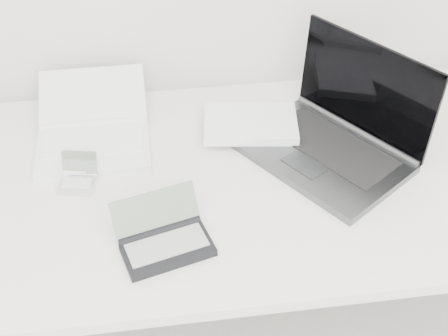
{
  "coord_description": "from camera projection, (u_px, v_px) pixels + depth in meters",
  "views": [
    {
      "loc": [
        -0.18,
        0.4,
        1.75
      ],
      "look_at": [
        -0.03,
        1.51,
        0.79
      ],
      "focal_mm": 50.0,
      "sensor_mm": 36.0,
      "label": 1
    }
  ],
  "objects": [
    {
      "name": "desk",
      "position": [
        234.0,
        189.0,
        1.57
      ],
      "size": [
        1.6,
        0.8,
        0.73
      ],
      "color": "white",
      "rests_on": "ground"
    },
    {
      "name": "netbook_open_white",
      "position": [
        93.0,
        133.0,
        1.64
      ],
      "size": [
        0.29,
        0.37,
        0.1
      ],
      "rotation": [
        0.0,
        0.0,
        0.0
      ],
      "color": "white",
      "rests_on": "desk"
    },
    {
      "name": "palmtop_charcoal",
      "position": [
        164.0,
        239.0,
        1.35
      ],
      "size": [
        0.22,
        0.2,
        0.1
      ],
      "rotation": [
        0.0,
        0.0,
        0.26
      ],
      "color": "black",
      "rests_on": "desk"
    },
    {
      "name": "laptop_large",
      "position": [
        316.0,
        133.0,
        1.6
      ],
      "size": [
        0.54,
        0.5,
        0.27
      ],
      "rotation": [
        0.0,
        0.0,
        -0.96
      ],
      "color": "#4F5153",
      "rests_on": "desk"
    },
    {
      "name": "pda_silver",
      "position": [
        78.0,
        179.0,
        1.51
      ],
      "size": [
        0.1,
        0.1,
        0.07
      ],
      "rotation": [
        0.0,
        0.0,
        -0.2
      ],
      "color": "silver",
      "rests_on": "desk"
    }
  ]
}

